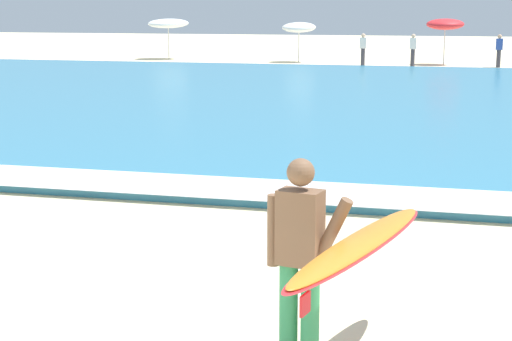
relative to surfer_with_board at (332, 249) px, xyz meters
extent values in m
cube|color=teal|center=(-2.15, 19.18, -0.97)|extent=(120.00, 28.00, 0.14)
cube|color=white|center=(-2.15, 5.78, -0.89)|extent=(120.00, 1.51, 0.01)
cylinder|color=#338E56|center=(-0.36, 0.07, -0.60)|extent=(0.15, 0.15, 0.88)
cylinder|color=#338E56|center=(-0.17, 0.04, -0.60)|extent=(0.15, 0.15, 0.88)
cube|color=brown|center=(-0.26, 0.06, 0.14)|extent=(0.38, 0.28, 0.60)
sphere|color=brown|center=(-0.26, 0.06, 0.58)|extent=(0.22, 0.22, 0.22)
cylinder|color=brown|center=(-0.49, 0.10, 0.09)|extent=(0.10, 0.10, 0.58)
cylinder|color=brown|center=(0.00, 0.02, 0.16)|extent=(0.32, 0.16, 0.51)
ellipsoid|color=orange|center=(0.24, -0.05, 0.09)|extent=(0.85, 2.83, 0.22)
ellipsoid|color=red|center=(0.24, -0.05, 0.07)|extent=(0.90, 2.95, 0.18)
cube|color=red|center=(0.01, -1.16, -0.02)|extent=(0.05, 0.14, 0.14)
cylinder|color=beige|center=(-15.31, 37.55, -0.09)|extent=(0.05, 0.05, 1.89)
ellipsoid|color=white|center=(-15.31, 37.55, 0.93)|extent=(2.27, 2.30, 0.62)
cylinder|color=beige|center=(-7.74, 36.79, -0.17)|extent=(0.05, 0.05, 1.74)
ellipsoid|color=white|center=(-7.74, 36.79, 0.78)|extent=(1.78, 1.82, 0.65)
cylinder|color=beige|center=(-0.24, 36.67, -0.07)|extent=(0.05, 0.05, 1.94)
ellipsoid|color=red|center=(-0.24, 36.67, 0.98)|extent=(1.87, 1.90, 0.66)
cylinder|color=#383842|center=(-1.69, 35.13, -0.62)|extent=(0.20, 0.20, 0.84)
cube|color=white|center=(-1.69, 35.13, 0.07)|extent=(0.32, 0.20, 0.54)
sphere|color=beige|center=(-1.69, 35.13, 0.44)|extent=(0.20, 0.20, 0.20)
cylinder|color=#383842|center=(-4.14, 35.17, -0.62)|extent=(0.20, 0.20, 0.84)
cube|color=white|center=(-4.14, 35.17, 0.07)|extent=(0.32, 0.20, 0.54)
sphere|color=beige|center=(-4.14, 35.17, 0.44)|extent=(0.20, 0.20, 0.20)
cylinder|color=#383842|center=(2.38, 35.41, -0.62)|extent=(0.20, 0.20, 0.84)
cube|color=#2D4CA5|center=(2.38, 35.41, 0.07)|extent=(0.32, 0.20, 0.54)
sphere|color=tan|center=(2.38, 35.41, 0.44)|extent=(0.20, 0.20, 0.20)
camera|label=1|loc=(0.94, -6.02, 1.83)|focal=57.48mm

